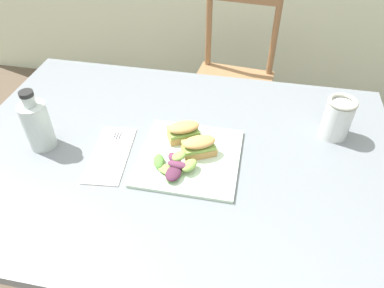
{
  "coord_description": "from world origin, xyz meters",
  "views": [
    {
      "loc": [
        0.3,
        -0.58,
        1.46
      ],
      "look_at": [
        0.15,
        0.19,
        0.76
      ],
      "focal_mm": 33.86,
      "sensor_mm": 36.0,
      "label": 1
    }
  ],
  "objects_px": {
    "fork_on_napkin": "(112,149)",
    "mason_jar_iced_tea": "(337,120)",
    "plate_lunch": "(189,157)",
    "sandwich_half_back": "(184,131)",
    "bottle_cold_brew": "(38,127)",
    "dining_table": "(177,181)",
    "sandwich_half_front": "(199,146)",
    "chair_wooden_far": "(232,81)"
  },
  "relations": [
    {
      "from": "fork_on_napkin",
      "to": "mason_jar_iced_tea",
      "type": "xyz_separation_m",
      "value": [
        0.64,
        0.2,
        0.05
      ]
    },
    {
      "from": "plate_lunch",
      "to": "sandwich_half_back",
      "type": "bearing_deg",
      "value": 113.87
    },
    {
      "from": "bottle_cold_brew",
      "to": "plate_lunch",
      "type": "bearing_deg",
      "value": 3.53
    },
    {
      "from": "dining_table",
      "to": "sandwich_half_back",
      "type": "xyz_separation_m",
      "value": [
        0.01,
        0.06,
        0.16
      ]
    },
    {
      "from": "dining_table",
      "to": "bottle_cold_brew",
      "type": "height_order",
      "value": "bottle_cold_brew"
    },
    {
      "from": "plate_lunch",
      "to": "fork_on_napkin",
      "type": "height_order",
      "value": "plate_lunch"
    },
    {
      "from": "mason_jar_iced_tea",
      "to": "sandwich_half_front",
      "type": "bearing_deg",
      "value": -155.79
    },
    {
      "from": "plate_lunch",
      "to": "fork_on_napkin",
      "type": "relative_size",
      "value": 1.52
    },
    {
      "from": "sandwich_half_back",
      "to": "mason_jar_iced_tea",
      "type": "xyz_separation_m",
      "value": [
        0.44,
        0.12,
        0.02
      ]
    },
    {
      "from": "chair_wooden_far",
      "to": "dining_table",
      "type": "bearing_deg",
      "value": -95.54
    },
    {
      "from": "fork_on_napkin",
      "to": "chair_wooden_far",
      "type": "bearing_deg",
      "value": 73.6
    },
    {
      "from": "bottle_cold_brew",
      "to": "fork_on_napkin",
      "type": "bearing_deg",
      "value": 4.1
    },
    {
      "from": "plate_lunch",
      "to": "sandwich_half_front",
      "type": "height_order",
      "value": "sandwich_half_front"
    },
    {
      "from": "sandwich_half_front",
      "to": "fork_on_napkin",
      "type": "height_order",
      "value": "sandwich_half_front"
    },
    {
      "from": "chair_wooden_far",
      "to": "sandwich_half_back",
      "type": "xyz_separation_m",
      "value": [
        -0.07,
        -0.83,
        0.33
      ]
    },
    {
      "from": "sandwich_half_back",
      "to": "bottle_cold_brew",
      "type": "height_order",
      "value": "bottle_cold_brew"
    },
    {
      "from": "plate_lunch",
      "to": "sandwich_half_front",
      "type": "xyz_separation_m",
      "value": [
        0.02,
        0.02,
        0.03
      ]
    },
    {
      "from": "chair_wooden_far",
      "to": "mason_jar_iced_tea",
      "type": "bearing_deg",
      "value": -62.9
    },
    {
      "from": "plate_lunch",
      "to": "sandwich_half_front",
      "type": "relative_size",
      "value": 2.62
    },
    {
      "from": "chair_wooden_far",
      "to": "bottle_cold_brew",
      "type": "height_order",
      "value": "bottle_cold_brew"
    },
    {
      "from": "sandwich_half_front",
      "to": "mason_jar_iced_tea",
      "type": "bearing_deg",
      "value": 24.21
    },
    {
      "from": "plate_lunch",
      "to": "mason_jar_iced_tea",
      "type": "height_order",
      "value": "mason_jar_iced_tea"
    },
    {
      "from": "chair_wooden_far",
      "to": "mason_jar_iced_tea",
      "type": "distance_m",
      "value": 0.88
    },
    {
      "from": "sandwich_half_back",
      "to": "mason_jar_iced_tea",
      "type": "relative_size",
      "value": 0.84
    },
    {
      "from": "chair_wooden_far",
      "to": "sandwich_half_front",
      "type": "height_order",
      "value": "chair_wooden_far"
    },
    {
      "from": "chair_wooden_far",
      "to": "fork_on_napkin",
      "type": "distance_m",
      "value": 1.0
    },
    {
      "from": "sandwich_half_front",
      "to": "dining_table",
      "type": "bearing_deg",
      "value": -179.25
    },
    {
      "from": "sandwich_half_back",
      "to": "fork_on_napkin",
      "type": "relative_size",
      "value": 0.58
    },
    {
      "from": "plate_lunch",
      "to": "bottle_cold_brew",
      "type": "height_order",
      "value": "bottle_cold_brew"
    },
    {
      "from": "plate_lunch",
      "to": "bottle_cold_brew",
      "type": "distance_m",
      "value": 0.44
    },
    {
      "from": "sandwich_half_back",
      "to": "bottle_cold_brew",
      "type": "distance_m",
      "value": 0.42
    },
    {
      "from": "sandwich_half_back",
      "to": "bottle_cold_brew",
      "type": "relative_size",
      "value": 0.57
    },
    {
      "from": "dining_table",
      "to": "fork_on_napkin",
      "type": "bearing_deg",
      "value": -171.8
    },
    {
      "from": "chair_wooden_far",
      "to": "sandwich_half_back",
      "type": "relative_size",
      "value": 8.08
    },
    {
      "from": "sandwich_half_front",
      "to": "sandwich_half_back",
      "type": "bearing_deg",
      "value": 135.23
    },
    {
      "from": "sandwich_half_back",
      "to": "bottle_cold_brew",
      "type": "bearing_deg",
      "value": -166.32
    },
    {
      "from": "sandwich_half_back",
      "to": "fork_on_napkin",
      "type": "bearing_deg",
      "value": -156.97
    },
    {
      "from": "bottle_cold_brew",
      "to": "mason_jar_iced_tea",
      "type": "height_order",
      "value": "bottle_cold_brew"
    },
    {
      "from": "plate_lunch",
      "to": "sandwich_half_back",
      "type": "height_order",
      "value": "sandwich_half_back"
    },
    {
      "from": "dining_table",
      "to": "sandwich_half_front",
      "type": "xyz_separation_m",
      "value": [
        0.07,
        0.0,
        0.16
      ]
    },
    {
      "from": "dining_table",
      "to": "fork_on_napkin",
      "type": "height_order",
      "value": "fork_on_napkin"
    },
    {
      "from": "plate_lunch",
      "to": "sandwich_half_front",
      "type": "bearing_deg",
      "value": 31.83
    }
  ]
}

